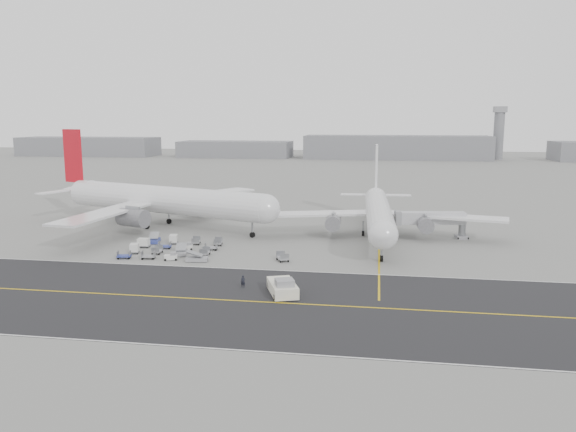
% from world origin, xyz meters
% --- Properties ---
extents(ground, '(700.00, 700.00, 0.00)m').
position_xyz_m(ground, '(0.00, 0.00, 0.00)').
color(ground, gray).
rests_on(ground, ground).
extents(taxiway, '(220.00, 59.00, 0.03)m').
position_xyz_m(taxiway, '(5.02, -17.98, 0.01)').
color(taxiway, '#252527').
rests_on(taxiway, ground).
extents(horizon_buildings, '(520.00, 28.00, 28.00)m').
position_xyz_m(horizon_buildings, '(30.00, 260.00, 0.00)').
color(horizon_buildings, gray).
rests_on(horizon_buildings, ground).
extents(control_tower, '(7.00, 7.00, 31.25)m').
position_xyz_m(control_tower, '(100.00, 265.00, 16.25)').
color(control_tower, gray).
rests_on(control_tower, ground).
extents(airliner_a, '(59.77, 58.70, 21.51)m').
position_xyz_m(airliner_a, '(-18.94, 30.25, 6.19)').
color(airliner_a, white).
rests_on(airliner_a, ground).
extents(airliner_b, '(51.28, 51.91, 17.90)m').
position_xyz_m(airliner_b, '(29.74, 26.93, 5.16)').
color(airliner_b, white).
rests_on(airliner_b, ground).
extents(pushback_tug, '(5.49, 9.07, 2.59)m').
position_xyz_m(pushback_tug, '(16.84, -14.44, 1.06)').
color(pushback_tug, white).
rests_on(pushback_tug, ground).
extents(jet_bridge, '(15.01, 4.71, 5.60)m').
position_xyz_m(jet_bridge, '(40.35, 26.90, 3.91)').
color(jet_bridge, gray).
rests_on(jet_bridge, ground).
extents(gse_cluster, '(23.25, 22.65, 1.81)m').
position_xyz_m(gse_cluster, '(-7.33, 7.62, 0.00)').
color(gse_cluster, gray).
rests_on(gse_cluster, ground).
extents(stray_dolly, '(2.58, 3.01, 1.58)m').
position_xyz_m(stray_dolly, '(13.70, 3.91, 0.00)').
color(stray_dolly, silver).
rests_on(stray_dolly, ground).
extents(ground_crew_a, '(0.68, 0.45, 1.83)m').
position_xyz_m(ground_crew_a, '(10.67, -12.14, 0.91)').
color(ground_crew_a, black).
rests_on(ground_crew_a, ground).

